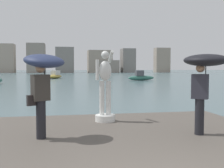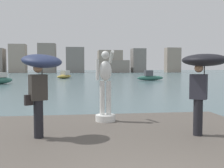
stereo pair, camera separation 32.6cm
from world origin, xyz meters
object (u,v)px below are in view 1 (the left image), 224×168
(statue_white_figure, at_px, (105,92))
(onlooker_right, at_px, (204,69))
(onlooker_left, at_px, (43,72))
(boat_near, at_px, (55,76))
(boat_rightward, at_px, (141,77))

(statue_white_figure, distance_m, onlooker_right, 3.06)
(onlooker_left, relative_size, onlooker_right, 1.02)
(statue_white_figure, height_order, onlooker_right, statue_white_figure)
(boat_near, distance_m, boat_rightward, 17.45)
(boat_near, height_order, boat_rightward, boat_rightward)
(boat_near, bearing_deg, statue_white_figure, -86.65)
(statue_white_figure, relative_size, onlooker_right, 1.10)
(onlooker_right, xyz_separation_m, boat_near, (-4.73, 47.22, -1.46))
(onlooker_left, xyz_separation_m, onlooker_right, (3.81, -0.39, 0.07))
(onlooker_left, bearing_deg, statue_white_figure, 45.24)
(onlooker_right, relative_size, boat_near, 0.37)
(statue_white_figure, bearing_deg, onlooker_right, -45.28)
(statue_white_figure, relative_size, onlooker_left, 1.08)
(statue_white_figure, relative_size, boat_near, 0.40)
(onlooker_left, height_order, onlooker_right, onlooker_left)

